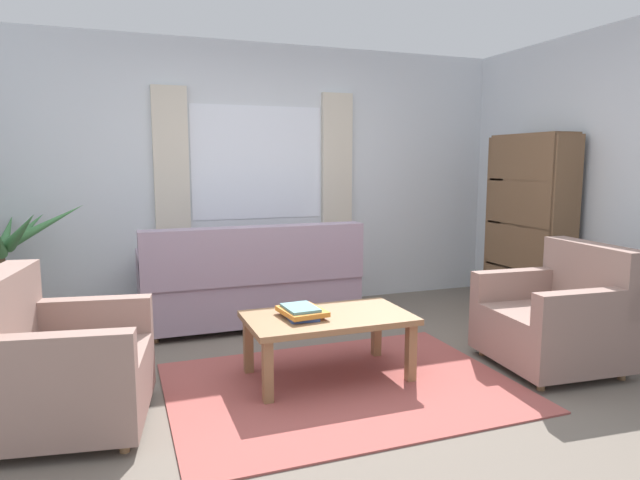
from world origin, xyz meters
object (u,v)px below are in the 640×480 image
object	(u,v)px
armchair_right	(558,318)
coffee_table	(328,323)
book_stack_on_table	(301,312)
potted_plant	(3,284)
armchair_left	(58,366)
bookshelf	(528,232)
couch	(250,285)

from	to	relation	value
armchair_right	coffee_table	xyz separation A→B (m)	(-1.62, 0.36, 0.03)
coffee_table	book_stack_on_table	size ratio (longest dim) A/B	3.16
armchair_right	potted_plant	bearing A→B (deg)	-112.79
potted_plant	armchair_right	bearing A→B (deg)	-27.09
armchair_left	bookshelf	xyz separation A→B (m)	(4.02, 1.01, 0.44)
couch	potted_plant	bearing A→B (deg)	-5.28
couch	coffee_table	xyz separation A→B (m)	(0.21, -1.41, 0.01)
couch	armchair_right	world-z (taller)	couch
potted_plant	armchair_left	bearing A→B (deg)	-72.86
couch	potted_plant	xyz separation A→B (m)	(-1.97, 0.18, 0.12)
couch	bookshelf	size ratio (longest dim) A/B	1.10
book_stack_on_table	potted_plant	size ratio (longest dim) A/B	0.27
potted_plant	book_stack_on_table	bearing A→B (deg)	-38.26
potted_plant	bookshelf	distance (m)	4.62
coffee_table	armchair_left	bearing A→B (deg)	-174.56
armchair_left	potted_plant	size ratio (longest dim) A/B	0.75
book_stack_on_table	bookshelf	size ratio (longest dim) A/B	0.20
coffee_table	potted_plant	xyz separation A→B (m)	(-2.18, 1.59, 0.11)
bookshelf	book_stack_on_table	bearing A→B (deg)	108.20
armchair_left	armchair_right	world-z (taller)	same
armchair_right	book_stack_on_table	distance (m)	1.85
couch	armchair_left	bearing A→B (deg)	47.44
book_stack_on_table	potted_plant	bearing A→B (deg)	141.74
couch	bookshelf	distance (m)	2.67
armchair_right	book_stack_on_table	xyz separation A→B (m)	(-1.81, 0.37, 0.12)
armchair_left	armchair_right	size ratio (longest dim) A/B	1.07
armchair_right	bookshelf	world-z (taller)	bookshelf
armchair_left	book_stack_on_table	world-z (taller)	armchair_left
coffee_table	armchair_right	bearing A→B (deg)	-12.46
armchair_left	book_stack_on_table	size ratio (longest dim) A/B	2.77
armchair_right	coffee_table	world-z (taller)	armchair_right
armchair_left	armchair_right	xyz separation A→B (m)	(3.27, -0.20, 0.00)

